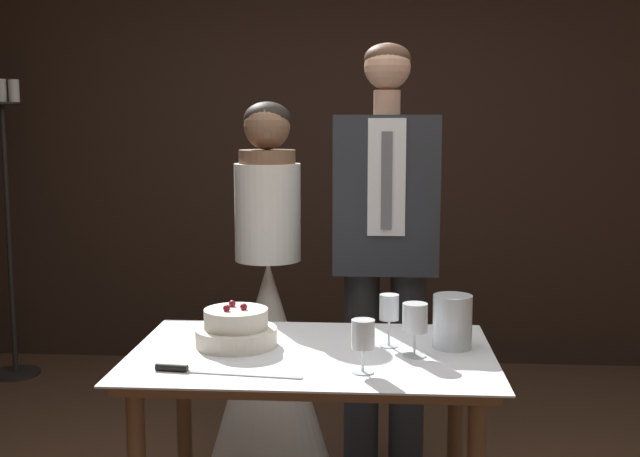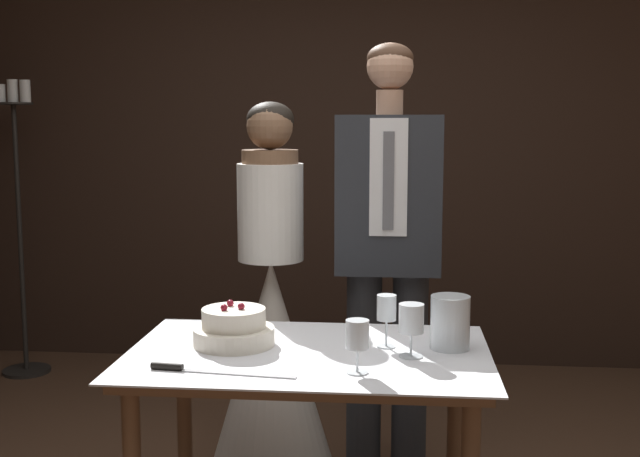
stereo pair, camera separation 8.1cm
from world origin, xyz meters
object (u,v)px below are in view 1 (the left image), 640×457
object	(u,v)px
tiered_cake	(236,329)
bride	(269,337)
wine_glass_middle	(415,319)
candle_stand	(9,229)
groom	(385,240)
cake_table	(312,381)
hurricane_candle	(452,323)
cake_knife	(200,370)
wine_glass_near	(389,309)
wine_glass_far	(363,336)

from	to	relation	value
tiered_cake	bride	distance (m)	0.77
wine_glass_middle	candle_stand	bearing A→B (deg)	138.87
groom	candle_stand	bearing A→B (deg)	152.03
cake_table	hurricane_candle	distance (m)	0.51
cake_table	cake_knife	world-z (taller)	cake_knife
tiered_cake	hurricane_candle	size ratio (longest dim) A/B	1.54
wine_glass_middle	hurricane_candle	size ratio (longest dim) A/B	0.97
groom	candle_stand	distance (m)	2.47
cake_table	candle_stand	world-z (taller)	candle_stand
tiered_cake	bride	bearing A→B (deg)	89.15
wine_glass_middle	bride	xyz separation A→B (m)	(-0.58, 0.82, -0.30)
wine_glass_near	wine_glass_far	world-z (taller)	wine_glass_near
wine_glass_near	wine_glass_middle	world-z (taller)	wine_glass_near
cake_table	bride	bearing A→B (deg)	107.38
hurricane_candle	bride	distance (m)	1.04
cake_knife	wine_glass_near	size ratio (longest dim) A/B	2.55
candle_stand	wine_glass_far	bearing A→B (deg)	-45.80
cake_knife	wine_glass_middle	bearing A→B (deg)	24.65
hurricane_candle	candle_stand	world-z (taller)	candle_stand
tiered_cake	cake_knife	xyz separation A→B (m)	(-0.06, -0.30, -0.05)
wine_glass_near	groom	size ratio (longest dim) A/B	0.10
tiered_cake	wine_glass_near	size ratio (longest dim) A/B	1.54
wine_glass_middle	wine_glass_far	size ratio (longest dim) A/B	1.06
wine_glass_middle	groom	bearing A→B (deg)	95.93
cake_knife	hurricane_candle	size ratio (longest dim) A/B	2.55
groom	wine_glass_far	bearing A→B (deg)	-94.48
wine_glass_near	groom	distance (m)	0.72
tiered_cake	wine_glass_middle	distance (m)	0.60
wine_glass_far	bride	bearing A→B (deg)	112.69
wine_glass_near	groom	world-z (taller)	groom
bride	groom	bearing A→B (deg)	-0.08
wine_glass_near	groom	bearing A→B (deg)	90.37
wine_glass_near	hurricane_candle	size ratio (longest dim) A/B	1.00
cake_knife	wine_glass_near	world-z (taller)	wine_glass_near
wine_glass_near	wine_glass_middle	size ratio (longest dim) A/B	1.03
cake_knife	groom	world-z (taller)	groom
bride	tiered_cake	bearing A→B (deg)	-90.85
wine_glass_near	tiered_cake	bearing A→B (deg)	-177.35
cake_table	wine_glass_near	size ratio (longest dim) A/B	6.67
wine_glass_near	bride	bearing A→B (deg)	125.12
cake_table	candle_stand	size ratio (longest dim) A/B	0.68
cake_knife	wine_glass_near	bearing A→B (deg)	35.66
groom	cake_table	bearing A→B (deg)	-107.40
wine_glass_far	bride	world-z (taller)	bride
hurricane_candle	candle_stand	xyz separation A→B (m)	(-2.39, 1.87, 0.04)
wine_glass_middle	candle_stand	size ratio (longest dim) A/B	0.10
cake_knife	hurricane_candle	distance (m)	0.85
tiered_cake	groom	size ratio (longest dim) A/B	0.15
groom	candle_stand	world-z (taller)	groom
tiered_cake	wine_glass_far	xyz separation A→B (m)	(0.43, -0.26, 0.06)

